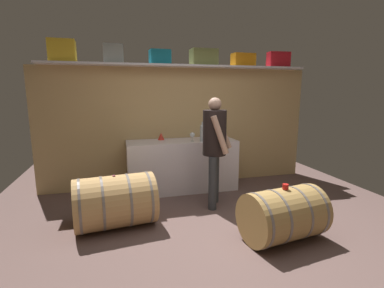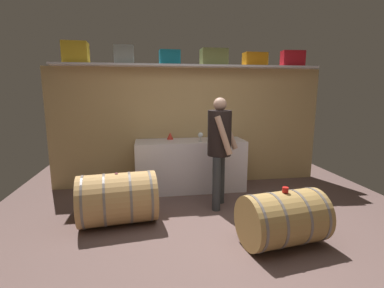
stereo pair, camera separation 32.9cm
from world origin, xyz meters
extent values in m
cube|color=brown|center=(0.00, 0.56, -0.01)|extent=(5.94, 7.67, 0.02)
cube|color=tan|center=(0.00, 2.24, 1.02)|extent=(4.74, 0.10, 2.04)
cube|color=silver|center=(0.00, 2.09, 2.05)|extent=(4.36, 0.40, 0.03)
cube|color=yellow|center=(-1.80, 2.09, 2.23)|extent=(0.38, 0.30, 0.32)
cube|color=gray|center=(-1.07, 2.09, 2.21)|extent=(0.30, 0.27, 0.28)
cube|color=#127087|center=(-0.35, 2.09, 2.18)|extent=(0.34, 0.25, 0.23)
cube|color=olive|center=(0.38, 2.09, 2.20)|extent=(0.43, 0.29, 0.26)
cube|color=orange|center=(1.10, 2.09, 2.18)|extent=(0.40, 0.23, 0.22)
cube|color=red|center=(1.79, 2.09, 2.20)|extent=(0.40, 0.21, 0.26)
cube|color=white|center=(-0.05, 1.88, 0.42)|extent=(1.80, 0.60, 0.84)
cylinder|color=#B3BFC3|center=(0.26, 1.73, 0.96)|extent=(0.08, 0.08, 0.23)
sphere|color=#B3BFC3|center=(0.26, 1.73, 1.08)|extent=(0.08, 0.08, 0.08)
cylinder|color=#B3BFC3|center=(0.26, 1.73, 1.13)|extent=(0.03, 0.03, 0.07)
cylinder|color=white|center=(0.10, 1.77, 0.84)|extent=(0.07, 0.07, 0.00)
cylinder|color=white|center=(0.10, 1.77, 0.88)|extent=(0.01, 0.01, 0.07)
sphere|color=white|center=(0.10, 1.77, 0.95)|extent=(0.08, 0.08, 0.08)
sphere|color=maroon|center=(0.10, 1.77, 0.94)|extent=(0.05, 0.05, 0.05)
cone|color=red|center=(-0.37, 2.05, 0.90)|extent=(0.11, 0.11, 0.12)
cylinder|color=#A88247|center=(0.67, -0.02, 0.30)|extent=(0.95, 0.71, 0.58)
cylinder|color=slate|center=(0.31, -0.08, 0.30)|extent=(0.12, 0.59, 0.59)
cylinder|color=slate|center=(0.54, -0.04, 0.30)|extent=(0.12, 0.59, 0.59)
cylinder|color=slate|center=(0.81, 0.00, 0.30)|extent=(0.12, 0.59, 0.59)
cylinder|color=slate|center=(1.04, 0.03, 0.30)|extent=(0.12, 0.59, 0.59)
cylinder|color=#88564E|center=(0.67, -0.02, 0.59)|extent=(0.04, 0.04, 0.01)
cylinder|color=tan|center=(-1.13, 0.77, 0.32)|extent=(1.01, 0.75, 0.64)
cylinder|color=slate|center=(-1.53, 0.72, 0.32)|extent=(0.11, 0.65, 0.65)
cylinder|color=slate|center=(-1.28, 0.75, 0.32)|extent=(0.11, 0.65, 0.65)
cylinder|color=slate|center=(-0.98, 0.79, 0.32)|extent=(0.11, 0.65, 0.65)
cylinder|color=slate|center=(-0.74, 0.82, 0.32)|extent=(0.11, 0.65, 0.65)
cylinder|color=#91414F|center=(-1.13, 0.77, 0.65)|extent=(0.04, 0.04, 0.01)
cylinder|color=red|center=(0.68, -0.02, 0.62)|extent=(0.06, 0.06, 0.06)
cylinder|color=#313539|center=(0.18, 0.97, 0.38)|extent=(0.12, 0.12, 0.76)
cylinder|color=#313539|center=(0.31, 1.22, 0.38)|extent=(0.12, 0.12, 0.76)
cylinder|color=black|center=(0.25, 1.09, 1.07)|extent=(0.33, 0.33, 0.63)
sphere|color=tan|center=(0.25, 1.09, 1.47)|extent=(0.18, 0.18, 0.18)
cylinder|color=tan|center=(0.25, 0.88, 1.07)|extent=(0.26, 0.18, 0.52)
cylinder|color=tan|center=(0.42, 1.22, 1.07)|extent=(0.28, 0.19, 0.52)
camera|label=1|loc=(-1.05, -2.60, 1.64)|focal=26.39mm
camera|label=2|loc=(-0.73, -2.67, 1.64)|focal=26.39mm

